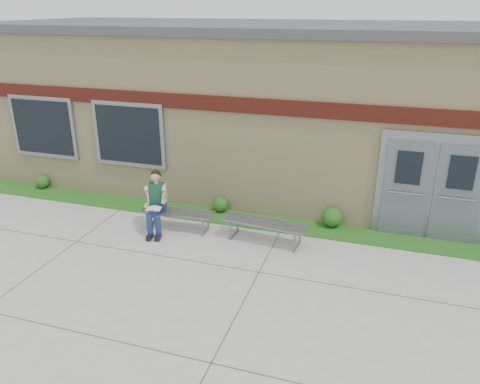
% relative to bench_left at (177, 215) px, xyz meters
% --- Properties ---
extents(ground, '(80.00, 80.00, 0.00)m').
position_rel_bench_left_xyz_m(ground, '(1.21, -1.72, -0.33)').
color(ground, '#9E9E99').
rests_on(ground, ground).
extents(grass_strip, '(16.00, 0.80, 0.02)m').
position_rel_bench_left_xyz_m(grass_strip, '(1.21, 0.88, -0.32)').
color(grass_strip, '#194813').
rests_on(grass_strip, ground).
extents(school_building, '(16.20, 6.22, 4.20)m').
position_rel_bench_left_xyz_m(school_building, '(1.21, 4.27, 1.78)').
color(school_building, beige).
rests_on(school_building, ground).
extents(bench_left, '(1.65, 0.54, 0.42)m').
position_rel_bench_left_xyz_m(bench_left, '(0.00, 0.00, 0.00)').
color(bench_left, slate).
rests_on(bench_left, ground).
extents(bench_right, '(1.81, 0.66, 0.46)m').
position_rel_bench_left_xyz_m(bench_right, '(2.00, -0.00, 0.03)').
color(bench_right, slate).
rests_on(bench_right, ground).
extents(girl, '(0.56, 0.88, 1.36)m').
position_rel_bench_left_xyz_m(girl, '(-0.39, -0.20, 0.37)').
color(girl, navy).
rests_on(girl, ground).
extents(shrub_west, '(0.36, 0.36, 0.36)m').
position_rel_bench_left_xyz_m(shrub_west, '(-4.51, 1.13, -0.13)').
color(shrub_west, '#194813').
rests_on(shrub_west, grass_strip).
extents(shrub_mid, '(0.36, 0.36, 0.36)m').
position_rel_bench_left_xyz_m(shrub_mid, '(0.60, 1.13, -0.13)').
color(shrub_mid, '#194813').
rests_on(shrub_mid, grass_strip).
extents(shrub_east, '(0.45, 0.45, 0.45)m').
position_rel_bench_left_xyz_m(shrub_east, '(3.26, 1.13, -0.08)').
color(shrub_east, '#194813').
rests_on(shrub_east, grass_strip).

